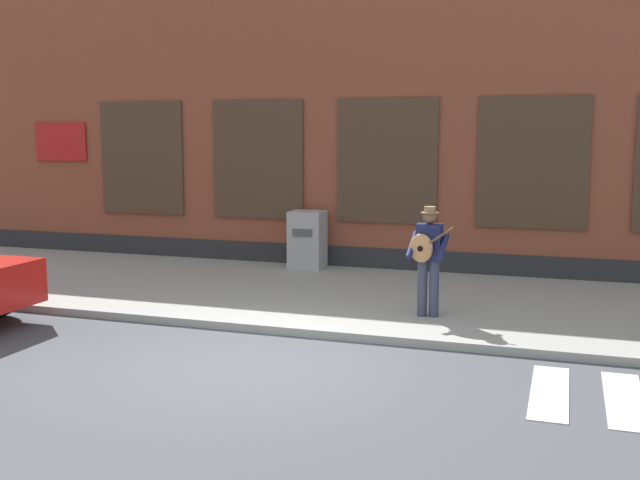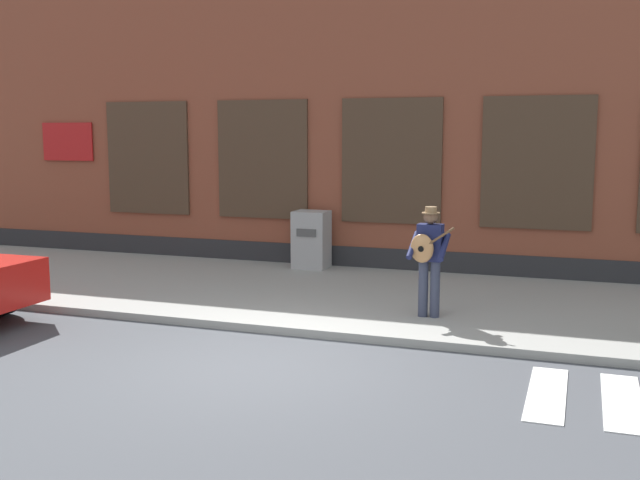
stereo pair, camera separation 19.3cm
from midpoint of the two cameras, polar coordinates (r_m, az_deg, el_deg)
ground_plane at (r=9.67m, az=-3.77°, el=-9.54°), size 160.00×160.00×0.00m
sidewalk at (r=13.30m, az=3.04°, el=-4.34°), size 28.00×5.16×0.12m
building_backdrop at (r=17.42m, az=7.42°, el=8.70°), size 28.00×4.06×6.26m
busker at (r=11.54m, az=8.75°, el=-1.11°), size 0.71×0.54×1.71m
utility_box at (r=15.66m, az=-0.31°, el=0.03°), size 0.70×0.62×1.20m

